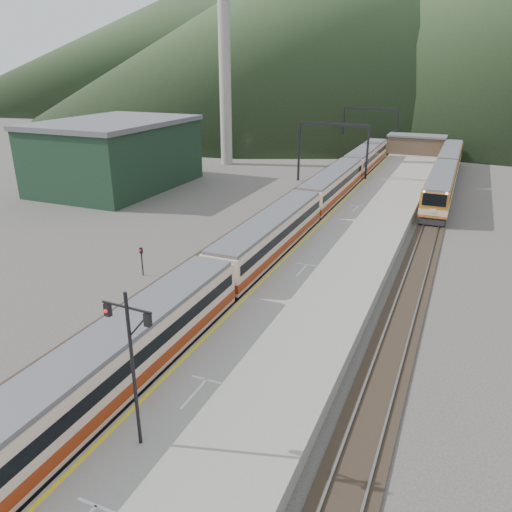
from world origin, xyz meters
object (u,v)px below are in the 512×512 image
at_px(signal_mast, 132,355).
at_px(worker, 93,352).
at_px(main_train, 307,208).
at_px(second_train, 445,173).

bearing_deg(signal_mast, worker, 143.30).
relative_size(main_train, worker, 44.90).
xyz_separation_m(main_train, signal_mast, (3.40, -32.75, 3.15)).
bearing_deg(main_train, signal_mast, -84.07).
relative_size(signal_mast, worker, 3.90).
relative_size(second_train, worker, 21.84).
distance_m(second_train, worker, 53.31).
height_order(main_train, signal_mast, signal_mast).
height_order(second_train, signal_mast, signal_mast).
bearing_deg(signal_mast, main_train, 95.93).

